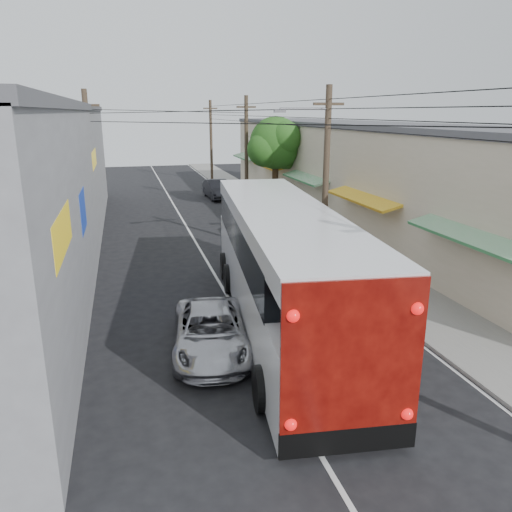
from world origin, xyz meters
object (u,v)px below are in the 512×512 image
(parked_car_mid, at_px, (256,220))
(pedestrian_near, at_px, (312,232))
(jeepney, at_px, (211,331))
(pedestrian_far, at_px, (335,248))
(parked_suv, at_px, (267,227))
(parked_car_far, at_px, (217,189))
(coach_bus, at_px, (281,265))

(parked_car_mid, bearing_deg, pedestrian_near, -71.78)
(jeepney, distance_m, pedestrian_far, 10.04)
(parked_car_mid, bearing_deg, jeepney, -109.16)
(parked_suv, bearing_deg, jeepney, -110.84)
(pedestrian_near, distance_m, pedestrian_far, 2.36)
(parked_suv, relative_size, pedestrian_near, 3.07)
(jeepney, xyz_separation_m, parked_car_far, (5.20, 26.97, 0.11))
(pedestrian_far, bearing_deg, parked_car_far, -96.71)
(jeepney, xyz_separation_m, pedestrian_near, (6.80, 9.48, 0.41))
(parked_car_far, bearing_deg, parked_car_mid, -92.71)
(parked_suv, height_order, pedestrian_far, parked_suv)
(parked_suv, height_order, parked_car_mid, parked_suv)
(coach_bus, bearing_deg, parked_suv, 82.74)
(pedestrian_far, bearing_deg, parked_suv, -81.59)
(coach_bus, relative_size, jeepney, 3.01)
(parked_car_mid, xyz_separation_m, parked_car_far, (0.00, 12.47, 0.04))
(parked_suv, bearing_deg, parked_car_far, 92.38)
(parked_suv, distance_m, parked_car_far, 14.85)
(coach_bus, relative_size, parked_suv, 2.45)
(parked_car_far, relative_size, pedestrian_far, 3.18)
(coach_bus, bearing_deg, jeepney, -145.13)
(parked_car_far, bearing_deg, parked_suv, -92.71)
(parked_car_mid, height_order, parked_car_far, parked_car_far)
(coach_bus, height_order, parked_car_mid, coach_bus)
(parked_suv, relative_size, pedestrian_far, 3.97)
(coach_bus, height_order, pedestrian_far, coach_bus)
(coach_bus, height_order, parked_suv, coach_bus)
(parked_car_far, xyz_separation_m, pedestrian_far, (1.86, -19.84, 0.08))
(parked_car_far, bearing_deg, coach_bus, -98.49)
(jeepney, height_order, pedestrian_far, pedestrian_far)
(pedestrian_near, height_order, pedestrian_far, pedestrian_near)
(jeepney, xyz_separation_m, parked_suv, (5.20, 12.12, 0.18))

